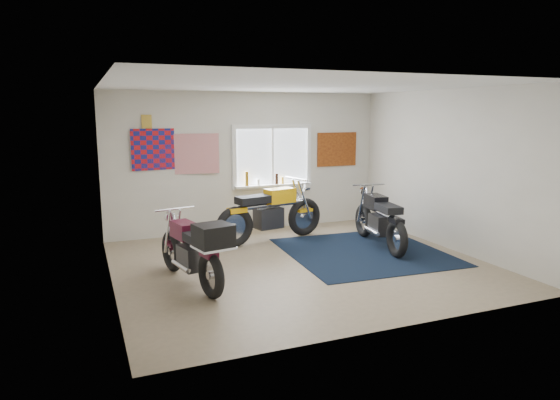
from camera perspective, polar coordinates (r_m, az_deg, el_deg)
name	(u,v)px	position (r m, az deg, el deg)	size (l,w,h in m)	color
ground	(300,264)	(7.76, 2.30, -7.35)	(5.50, 5.50, 0.00)	#9E896B
room_shell	(301,158)	(7.44, 2.39, 4.80)	(5.50, 5.50, 5.50)	white
navy_rug	(364,252)	(8.52, 9.56, -5.85)	(2.50, 2.60, 0.01)	black
window_assembly	(272,160)	(9.93, -0.88, 4.54)	(1.66, 0.17, 1.26)	white
oil_bottles	(262,179)	(9.81, -2.12, 2.37)	(0.82, 0.07, 0.28)	#875E13
flag_display	(147,122)	(9.30, -15.00, 8.66)	(1.60, 0.10, 1.17)	red
triumph_poster	(337,149)	(10.53, 6.51, 5.78)	(0.90, 0.03, 0.70)	#A54C14
yellow_triumph	(271,214)	(9.02, -1.09, -1.64)	(2.21, 0.76, 1.13)	black
black_chrome_bike	(379,221)	(8.83, 11.29, -2.35)	(0.63, 2.02, 1.04)	black
maroon_tourer	(194,250)	(6.75, -9.79, -5.64)	(0.78, 1.93, 0.98)	black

